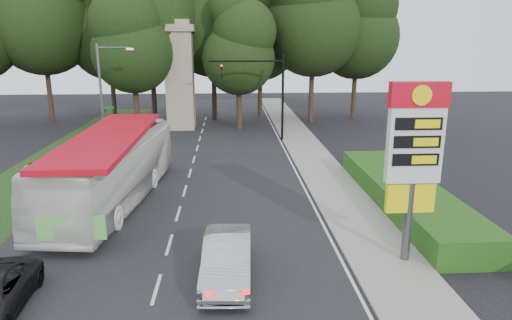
{
  "coord_description": "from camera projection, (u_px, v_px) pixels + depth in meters",
  "views": [
    {
      "loc": [
        2.58,
        -13.57,
        8.24
      ],
      "look_at": [
        3.92,
        9.31,
        2.2
      ],
      "focal_mm": 32.0,
      "sensor_mm": 36.0,
      "label": 1
    }
  ],
  "objects": [
    {
      "name": "tree_west_near",
      "position": [
        108.0,
        23.0,
        47.65
      ],
      "size": [
        8.4,
        8.4,
        16.5
      ],
      "color": "#2D2116",
      "rests_on": "ground"
    },
    {
      "name": "sedan_silver",
      "position": [
        227.0,
        258.0,
        16.09
      ],
      "size": [
        1.86,
        4.81,
        1.56
      ],
      "primitive_type": "imported",
      "rotation": [
        0.0,
        0.0,
        -0.04
      ],
      "color": "#AEB2B6",
      "rests_on": "ground"
    },
    {
      "name": "grass_verge_left",
      "position": [
        58.0,
        162.0,
        31.89
      ],
      "size": [
        5.0,
        50.0,
        0.02
      ],
      "primitive_type": "cube",
      "color": "#193814",
      "rests_on": "ground"
    },
    {
      "name": "tree_far_east",
      "position": [
        358.0,
        19.0,
        47.11
      ],
      "size": [
        8.68,
        8.68,
        17.05
      ],
      "color": "#2D2116",
      "rests_on": "ground"
    },
    {
      "name": "sidewalk_right",
      "position": [
        330.0,
        182.0,
        27.1
      ],
      "size": [
        3.0,
        80.0,
        0.12
      ],
      "primitive_type": "cube",
      "color": "gray",
      "rests_on": "ground"
    },
    {
      "name": "tree_center_right",
      "position": [
        212.0,
        12.0,
        46.09
      ],
      "size": [
        9.24,
        9.24,
        18.15
      ],
      "color": "#2D2116",
      "rests_on": "ground"
    },
    {
      "name": "traffic_signal_mast",
      "position": [
        267.0,
        85.0,
        37.35
      ],
      "size": [
        6.1,
        0.35,
        7.2
      ],
      "color": "black",
      "rests_on": "ground"
    },
    {
      "name": "road_surface",
      "position": [
        186.0,
        185.0,
        26.63
      ],
      "size": [
        14.0,
        80.0,
        0.02
      ],
      "primitive_type": "cube",
      "color": "black",
      "rests_on": "ground"
    },
    {
      "name": "transit_bus",
      "position": [
        112.0,
        169.0,
        23.39
      ],
      "size": [
        4.52,
        13.36,
        3.65
      ],
      "primitive_type": "imported",
      "rotation": [
        0.0,
        0.0,
        -0.11
      ],
      "color": "white",
      "rests_on": "ground"
    },
    {
      "name": "ground",
      "position": [
        154.0,
        298.0,
        15.05
      ],
      "size": [
        120.0,
        120.0,
        0.0
      ],
      "primitive_type": "plane",
      "color": "black",
      "rests_on": "ground"
    },
    {
      "name": "tree_east_mid",
      "position": [
        314.0,
        7.0,
        44.64
      ],
      "size": [
        9.52,
        9.52,
        18.7
      ],
      "color": "#2D2116",
      "rests_on": "ground"
    },
    {
      "name": "tree_monument_left",
      "position": [
        132.0,
        35.0,
        40.5
      ],
      "size": [
        7.28,
        7.28,
        14.3
      ],
      "color": "#2D2116",
      "rests_on": "ground"
    },
    {
      "name": "streetlight_signs",
      "position": [
        104.0,
        92.0,
        34.77
      ],
      "size": [
        2.75,
        0.98,
        8.0
      ],
      "color": "#59595E",
      "rests_on": "ground"
    },
    {
      "name": "tree_east_near",
      "position": [
        260.0,
        26.0,
        48.65
      ],
      "size": [
        8.12,
        8.12,
        15.95
      ],
      "color": "#2D2116",
      "rests_on": "ground"
    },
    {
      "name": "monument",
      "position": [
        180.0,
        75.0,
        42.6
      ],
      "size": [
        3.0,
        3.0,
        10.05
      ],
      "color": "gray",
      "rests_on": "ground"
    },
    {
      "name": "hedge",
      "position": [
        405.0,
        195.0,
        23.28
      ],
      "size": [
        3.0,
        14.0,
        1.2
      ],
      "primitive_type": "cube",
      "color": "#214712",
      "rests_on": "ground"
    },
    {
      "name": "tree_west_mid",
      "position": [
        39.0,
        4.0,
        44.95
      ],
      "size": [
        9.8,
        9.8,
        19.25
      ],
      "color": "#2D2116",
      "rests_on": "ground"
    },
    {
      "name": "tree_monument_right",
      "position": [
        238.0,
        43.0,
        41.69
      ],
      "size": [
        6.72,
        6.72,
        13.2
      ],
      "color": "#2D2116",
      "rests_on": "ground"
    },
    {
      "name": "gas_station_pylon",
      "position": [
        414.0,
        149.0,
        16.37
      ],
      "size": [
        2.1,
        0.45,
        6.85
      ],
      "color": "#59595E",
      "rests_on": "ground"
    }
  ]
}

